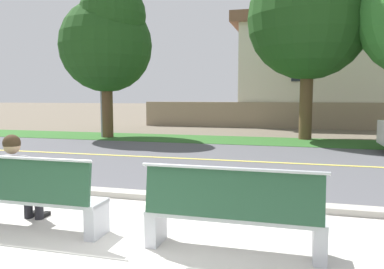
% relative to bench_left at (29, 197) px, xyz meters
% --- Properties ---
extents(ground_plane, '(140.00, 140.00, 0.00)m').
position_rel_bench_left_xyz_m(ground_plane, '(1.31, 7.53, -0.46)').
color(ground_plane, '#665B4C').
extents(sidewalk_pavement, '(44.00, 3.60, 0.01)m').
position_rel_bench_left_xyz_m(sidewalk_pavement, '(1.31, -0.07, -0.46)').
color(sidewalk_pavement, beige).
rests_on(sidewalk_pavement, ground_plane).
extents(curb_edge, '(44.00, 0.30, 0.11)m').
position_rel_bench_left_xyz_m(curb_edge, '(1.31, 1.88, -0.41)').
color(curb_edge, '#ADA89E').
rests_on(curb_edge, ground_plane).
extents(street_asphalt, '(52.00, 8.00, 0.01)m').
position_rel_bench_left_xyz_m(street_asphalt, '(1.31, 6.03, -0.46)').
color(street_asphalt, '#515156').
rests_on(street_asphalt, ground_plane).
extents(road_centre_line, '(48.00, 0.14, 0.01)m').
position_rel_bench_left_xyz_m(road_centre_line, '(1.31, 6.03, -0.45)').
color(road_centre_line, '#E0CC4C').
rests_on(road_centre_line, ground_plane).
extents(far_verge_grass, '(48.00, 2.80, 0.02)m').
position_rel_bench_left_xyz_m(far_verge_grass, '(1.31, 10.77, -0.45)').
color(far_verge_grass, '#2D6026').
rests_on(far_verge_grass, ground_plane).
extents(bench_left, '(1.98, 0.48, 1.01)m').
position_rel_bench_left_xyz_m(bench_left, '(0.00, 0.00, 0.00)').
color(bench_left, silver).
rests_on(bench_left, ground_plane).
extents(bench_right, '(1.98, 0.48, 1.01)m').
position_rel_bench_left_xyz_m(bench_right, '(2.62, 0.00, 0.00)').
color(bench_right, silver).
rests_on(bench_right, ground_plane).
extents(seated_person_grey, '(0.52, 0.68, 1.25)m').
position_rel_bench_left_xyz_m(seated_person_grey, '(-0.29, 0.17, 0.21)').
color(seated_person_grey, black).
rests_on(seated_person_grey, ground_plane).
extents(streetlamp, '(0.24, 2.10, 6.55)m').
position_rel_bench_left_xyz_m(streetlamp, '(-4.56, 10.58, 3.31)').
color(streetlamp, gray).
rests_on(streetlamp, ground_plane).
extents(shade_tree_far_left, '(3.81, 3.81, 6.28)m').
position_rel_bench_left_xyz_m(shade_tree_far_left, '(-4.25, 10.38, 3.62)').
color(shade_tree_far_left, brown).
rests_on(shade_tree_far_left, ground_plane).
extents(shade_tree_left, '(4.75, 4.75, 7.84)m').
position_rel_bench_left_xyz_m(shade_tree_left, '(3.80, 11.74, 4.64)').
color(shade_tree_left, brown).
rests_on(shade_tree_left, ground_plane).
extents(garden_wall, '(13.00, 0.36, 1.40)m').
position_rel_bench_left_xyz_m(garden_wall, '(1.28, 17.01, 0.24)').
color(garden_wall, gray).
rests_on(garden_wall, ground_plane).
extents(house_across_street, '(13.30, 6.91, 6.34)m').
position_rel_bench_left_xyz_m(house_across_street, '(6.30, 20.21, 2.75)').
color(house_across_street, beige).
rests_on(house_across_street, ground_plane).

